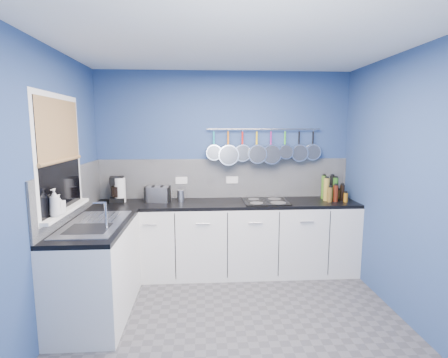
{
  "coord_description": "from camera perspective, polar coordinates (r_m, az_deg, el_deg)",
  "views": [
    {
      "loc": [
        -0.28,
        -2.92,
        1.79
      ],
      "look_at": [
        -0.05,
        0.75,
        1.25
      ],
      "focal_mm": 27.73,
      "sensor_mm": 36.0,
      "label": 1
    }
  ],
  "objects": [
    {
      "name": "backsplash_left",
      "position": [
        3.81,
        -23.62,
        -2.03
      ],
      "size": [
        0.02,
        1.8,
        0.5
      ],
      "primitive_type": "cube",
      "color": "gray",
      "rests_on": "wall_left"
    },
    {
      "name": "pan_2",
      "position": [
        4.4,
        3.06,
        5.56
      ],
      "size": [
        0.22,
        0.07,
        0.41
      ],
      "primitive_type": null,
      "color": "silver",
      "rests_on": "pot_rail"
    },
    {
      "name": "mixer_tap",
      "position": [
        3.25,
        -18.91,
        -5.64
      ],
      "size": [
        0.12,
        0.08,
        0.26
      ],
      "primitive_type": null,
      "color": "silver",
      "rests_on": "worktop_left"
    },
    {
      "name": "condiment_3",
      "position": [
        4.54,
        18.91,
        -2.15
      ],
      "size": [
        0.05,
        0.05,
        0.19
      ],
      "primitive_type": "cylinder",
      "color": "black",
      "rests_on": "worktop_back"
    },
    {
      "name": "pan_6",
      "position": [
        4.54,
        12.24,
        5.44
      ],
      "size": [
        0.22,
        0.08,
        0.41
      ],
      "primitive_type": null,
      "color": "silver",
      "rests_on": "pot_rail"
    },
    {
      "name": "condiment_1",
      "position": [
        4.63,
        17.39,
        -1.26
      ],
      "size": [
        0.06,
        0.06,
        0.29
      ],
      "primitive_type": "cylinder",
      "color": "black",
      "rests_on": "worktop_back"
    },
    {
      "name": "pan_7",
      "position": [
        4.59,
        14.44,
        5.5
      ],
      "size": [
        0.21,
        0.06,
        0.4
      ],
      "primitive_type": null,
      "color": "silver",
      "rests_on": "pot_rail"
    },
    {
      "name": "socket_left",
      "position": [
        4.45,
        -7.03,
        -0.23
      ],
      "size": [
        0.15,
        0.01,
        0.09
      ],
      "primitive_type": "cube",
      "color": "white",
      "rests_on": "backsplash_back"
    },
    {
      "name": "wall_front",
      "position": [
        1.54,
        7.36,
        -12.35
      ],
      "size": [
        3.2,
        0.02,
        2.5
      ],
      "primitive_type": "cube",
      "color": "navy",
      "rests_on": "ground"
    },
    {
      "name": "wall_right",
      "position": [
        3.52,
        28.95,
        -1.53
      ],
      "size": [
        0.02,
        3.0,
        2.5
      ],
      "primitive_type": "cube",
      "color": "navy",
      "rests_on": "ground"
    },
    {
      "name": "condiment_4",
      "position": [
        4.53,
        17.89,
        -1.57
      ],
      "size": [
        0.07,
        0.07,
        0.28
      ],
      "primitive_type": "cylinder",
      "color": "#265919",
      "rests_on": "worktop_back"
    },
    {
      "name": "condiment_0",
      "position": [
        4.68,
        18.44,
        -2.37
      ],
      "size": [
        0.07,
        0.07,
        0.11
      ],
      "primitive_type": "cylinder",
      "color": "brown",
      "rests_on": "worktop_back"
    },
    {
      "name": "condiment_7",
      "position": [
        4.44,
        17.91,
        -2.28
      ],
      "size": [
        0.06,
        0.06,
        0.2
      ],
      "primitive_type": "cylinder",
      "color": "#4C190C",
      "rests_on": "worktop_back"
    },
    {
      "name": "window_sill",
      "position": [
        3.54,
        -24.58,
        -4.73
      ],
      "size": [
        0.1,
        0.98,
        0.03
      ],
      "primitive_type": "cube",
      "color": "white",
      "rests_on": "wall_left"
    },
    {
      "name": "window_glass",
      "position": [
        3.48,
        -25.4,
        3.58
      ],
      "size": [
        0.01,
        0.9,
        1.0
      ],
      "primitive_type": "cube",
      "color": "black",
      "rests_on": "wall_left"
    },
    {
      "name": "socket_right",
      "position": [
        4.46,
        1.33,
        -0.15
      ],
      "size": [
        0.15,
        0.01,
        0.09
      ],
      "primitive_type": "cube",
      "color": "white",
      "rests_on": "backsplash_back"
    },
    {
      "name": "condiment_2",
      "position": [
        4.58,
        16.11,
        -1.29
      ],
      "size": [
        0.06,
        0.06,
        0.3
      ],
      "primitive_type": "cylinder",
      "color": "#3F721E",
      "rests_on": "worktop_back"
    },
    {
      "name": "window_frame",
      "position": [
        3.48,
        -25.48,
        3.58
      ],
      "size": [
        0.01,
        1.0,
        1.1
      ],
      "primitive_type": "cube",
      "color": "white",
      "rests_on": "wall_left"
    },
    {
      "name": "bamboo_blind",
      "position": [
        3.47,
        -25.51,
        7.29
      ],
      "size": [
        0.01,
        0.9,
        0.55
      ],
      "primitive_type": "cube",
      "color": "#A97953",
      "rests_on": "wall_left"
    },
    {
      "name": "wall_back",
      "position": [
        4.47,
        0.02,
        1.42
      ],
      "size": [
        3.2,
        0.02,
        2.5
      ],
      "primitive_type": "cube",
      "color": "navy",
      "rests_on": "ground"
    },
    {
      "name": "cabinet_run_left",
      "position": [
        3.64,
        -20.19,
        -14.12
      ],
      "size": [
        0.6,
        1.2,
        0.86
      ],
      "primitive_type": "cube",
      "color": "silver",
      "rests_on": "ground"
    },
    {
      "name": "sink_unit",
      "position": [
        3.49,
        -20.58,
        -6.9
      ],
      "size": [
        0.5,
        0.95,
        0.01
      ],
      "primitive_type": "cube",
      "color": "silver",
      "rests_on": "worktop_left"
    },
    {
      "name": "worktop_left",
      "position": [
        3.5,
        -20.56,
        -7.28
      ],
      "size": [
        0.6,
        1.2,
        0.04
      ],
      "primitive_type": "cube",
      "color": "black",
      "rests_on": "cabinet_run_left"
    },
    {
      "name": "worktop_back",
      "position": [
        4.23,
        0.29,
        -4.07
      ],
      "size": [
        3.2,
        0.6,
        0.04
      ],
      "primitive_type": "cube",
      "color": "black",
      "rests_on": "cabinet_run_back"
    },
    {
      "name": "condiment_5",
      "position": [
        4.46,
        16.53,
        -1.65
      ],
      "size": [
        0.07,
        0.07,
        0.28
      ],
      "primitive_type": "cylinder",
      "color": "olive",
      "rests_on": "worktop_back"
    },
    {
      "name": "canister",
      "position": [
        4.32,
        -7.14,
        -2.7
      ],
      "size": [
        0.12,
        0.12,
        0.13
      ],
      "primitive_type": "cylinder",
      "rotation": [
        0.0,
        0.0,
        0.33
      ],
      "color": "silver",
      "rests_on": "worktop_back"
    },
    {
      "name": "toaster",
      "position": [
        4.3,
        -10.86,
        -2.47
      ],
      "size": [
        0.32,
        0.22,
        0.19
      ],
      "primitive_type": "cube",
      "rotation": [
        0.0,
        0.0,
        -0.22
      ],
      "color": "silver",
      "rests_on": "worktop_back"
    },
    {
      "name": "pot_rail",
      "position": [
        4.44,
        6.59,
        8.18
      ],
      "size": [
        1.45,
        0.02,
        0.02
      ],
      "primitive_type": "cylinder",
      "rotation": [
        0.0,
        1.57,
        0.0
      ],
      "color": "silver",
      "rests_on": "wall_back"
    },
    {
      "name": "condiment_6",
      "position": [
        4.47,
        19.42,
        -2.89
      ],
      "size": [
        0.05,
        0.05,
        0.11
      ],
      "primitive_type": "cylinder",
      "color": "#8C5914",
      "rests_on": "worktop_back"
    },
    {
      "name": "cabinet_run_back",
      "position": [
        4.35,
        0.29,
        -9.86
      ],
      "size": [
        3.2,
        0.6,
        0.86
      ],
      "primitive_type": "cube",
      "color": "silver",
      "rests_on": "ground"
    },
    {
      "name": "pan_4",
      "position": [
        4.45,
        7.72,
        5.31
      ],
      "size": [
        0.25,
        0.11,
        0.44
      ],
      "primitive_type": null,
      "color": "silver",
      "rests_on": "pot_rail"
    },
    {
      "name": "pan_3",
      "position": [
        4.42,
        5.41,
        5.4
      ],
      "size": [
        0.24,
        0.12,
        0.43
      ],
      "primitive_type": null,
      "color": "silver",
      "rests_on": "pot_rail"
    },
    {
      "name": "coffee_maker",
      "position": [
        4.4,
        -17.24,
        -1.65
      ],
      "size": [
        0.2,
        0.22,
        0.31
      ],
      "primitive_type": null,
      "rotation": [
        0.0,
        0.0,
        0.16
      ],
      "color": "black",
      "rests_on": "worktop_back"
    },
    {
      "name": "pan_1",
      "position": [
        4.38,
        0.69,
        5.28
      ],
      "size": [
        0.26,
        0.13,
        0.45
      ],
      "primitive_type": null,
      "color": "silver",
      "rests_on": "pot_rail"
    },
    {
      "name": "wall_left",
      "position": [
        3.25,
        -27.66,
        -2.18
      ],
      "size": [
        0.02,
        3.0,
        2.5
      ],
      "primitive_type": "cube",
      "color": "navy",
      "rests_on": "ground"
    },
    {
      "name": "floor",
      "position": [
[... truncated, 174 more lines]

